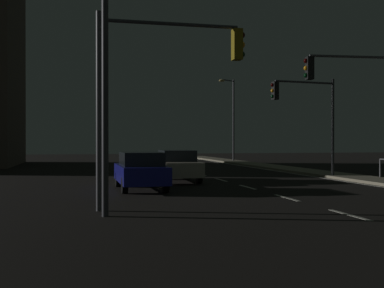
{
  "coord_description": "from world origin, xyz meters",
  "views": [
    {
      "loc": [
        -7.17,
        -2.48,
        2.02
      ],
      "look_at": [
        1.04,
        31.88,
        1.82
      ],
      "focal_mm": 44.04,
      "sensor_mm": 36.0,
      "label": 1
    }
  ],
  "objects_px": {
    "street_lamp_across_street": "(102,52)",
    "traffic_light_near_right": "(163,72)",
    "traffic_light_far_right": "(307,107)",
    "street_lamp_mid_block": "(231,112)",
    "car_oncoming": "(177,165)",
    "car": "(141,170)",
    "traffic_light_near_left": "(367,90)"
  },
  "relations": [
    {
      "from": "traffic_light_near_right",
      "to": "street_lamp_mid_block",
      "type": "height_order",
      "value": "street_lamp_mid_block"
    },
    {
      "from": "traffic_light_far_right",
      "to": "car_oncoming",
      "type": "bearing_deg",
      "value": -179.41
    },
    {
      "from": "car",
      "to": "traffic_light_far_right",
      "type": "distance_m",
      "value": 10.67
    },
    {
      "from": "traffic_light_far_right",
      "to": "traffic_light_near_right",
      "type": "bearing_deg",
      "value": -135.12
    },
    {
      "from": "car",
      "to": "traffic_light_near_left",
      "type": "xyz_separation_m",
      "value": [
        9.34,
        -1.94,
        3.37
      ]
    },
    {
      "from": "street_lamp_mid_block",
      "to": "traffic_light_near_right",
      "type": "bearing_deg",
      "value": -111.89
    },
    {
      "from": "car_oncoming",
      "to": "car",
      "type": "bearing_deg",
      "value": -122.24
    },
    {
      "from": "street_lamp_mid_block",
      "to": "traffic_light_near_left",
      "type": "bearing_deg",
      "value": -95.57
    },
    {
      "from": "traffic_light_near_left",
      "to": "street_lamp_across_street",
      "type": "relative_size",
      "value": 0.76
    },
    {
      "from": "traffic_light_near_right",
      "to": "traffic_light_near_left",
      "type": "distance_m",
      "value": 10.13
    },
    {
      "from": "traffic_light_near_left",
      "to": "street_lamp_across_street",
      "type": "height_order",
      "value": "street_lamp_across_street"
    },
    {
      "from": "traffic_light_far_right",
      "to": "street_lamp_across_street",
      "type": "height_order",
      "value": "street_lamp_across_street"
    },
    {
      "from": "street_lamp_across_street",
      "to": "traffic_light_near_left",
      "type": "bearing_deg",
      "value": 22.45
    },
    {
      "from": "traffic_light_near_left",
      "to": "traffic_light_far_right",
      "type": "bearing_deg",
      "value": 88.48
    },
    {
      "from": "traffic_light_far_right",
      "to": "traffic_light_near_right",
      "type": "distance_m",
      "value": 13.47
    },
    {
      "from": "car",
      "to": "street_lamp_across_street",
      "type": "xyz_separation_m",
      "value": [
        -1.87,
        -6.57,
        3.63
      ]
    },
    {
      "from": "car_oncoming",
      "to": "traffic_light_near_right",
      "type": "xyz_separation_m",
      "value": [
        -2.38,
        -9.43,
        3.27
      ]
    },
    {
      "from": "traffic_light_far_right",
      "to": "street_lamp_across_street",
      "type": "bearing_deg",
      "value": -137.69
    },
    {
      "from": "car_oncoming",
      "to": "traffic_light_far_right",
      "type": "relative_size",
      "value": 0.84
    },
    {
      "from": "traffic_light_far_right",
      "to": "street_lamp_across_street",
      "type": "xyz_separation_m",
      "value": [
        -11.37,
        -10.34,
        0.56
      ]
    },
    {
      "from": "car_oncoming",
      "to": "street_lamp_across_street",
      "type": "distance_m",
      "value": 11.68
    },
    {
      "from": "street_lamp_mid_block",
      "to": "car_oncoming",
      "type": "bearing_deg",
      "value": -115.22
    },
    {
      "from": "street_lamp_mid_block",
      "to": "street_lamp_across_street",
      "type": "height_order",
      "value": "street_lamp_mid_block"
    },
    {
      "from": "car_oncoming",
      "to": "street_lamp_across_street",
      "type": "xyz_separation_m",
      "value": [
        -4.21,
        -10.27,
        3.63
      ]
    },
    {
      "from": "car_oncoming",
      "to": "traffic_light_near_right",
      "type": "distance_m",
      "value": 10.26
    },
    {
      "from": "street_lamp_across_street",
      "to": "traffic_light_near_right",
      "type": "bearing_deg",
      "value": 24.76
    },
    {
      "from": "traffic_light_near_right",
      "to": "street_lamp_mid_block",
      "type": "relative_size",
      "value": 0.73
    },
    {
      "from": "car_oncoming",
      "to": "traffic_light_near_left",
      "type": "height_order",
      "value": "traffic_light_near_left"
    },
    {
      "from": "traffic_light_near_left",
      "to": "street_lamp_across_street",
      "type": "bearing_deg",
      "value": -157.55
    },
    {
      "from": "car_oncoming",
      "to": "traffic_light_near_left",
      "type": "relative_size",
      "value": 0.78
    },
    {
      "from": "car_oncoming",
      "to": "traffic_light_far_right",
      "type": "distance_m",
      "value": 7.79
    },
    {
      "from": "street_lamp_mid_block",
      "to": "car",
      "type": "bearing_deg",
      "value": -116.37
    }
  ]
}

